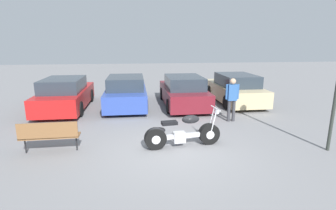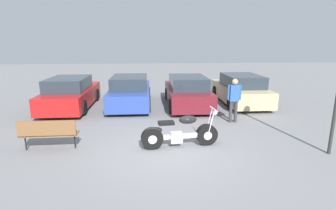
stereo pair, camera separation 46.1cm
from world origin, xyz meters
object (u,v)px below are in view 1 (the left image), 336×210
Objects in this scene: parked_car_maroon at (183,92)px; parked_car_champagne at (235,89)px; parked_car_blue at (126,92)px; park_bench at (49,134)px; parked_car_red at (65,95)px; person_standing at (232,96)px; motorcycle at (182,133)px.

parked_car_champagne is (2.67, 0.38, 0.00)m from parked_car_maroon.
parked_car_blue reaches higher than park_bench.
parked_car_maroon is at bearing 0.50° from parked_car_red.
parked_car_maroon is at bearing 116.43° from person_standing.
parked_car_blue and parked_car_maroon have the same top height.
parked_car_red is at bearing -176.99° from parked_car_champagne.
parked_car_blue is 2.68m from parked_car_maroon.
person_standing reaches higher than parked_car_maroon.
parked_car_blue is 5.52m from park_bench.
motorcycle is at bearing 0.04° from park_bench.
parked_car_red is at bearing -179.50° from parked_car_maroon.
park_bench is at bearing -81.11° from parked_car_red.
motorcycle is 3.24m from person_standing.
parked_car_champagne is (5.33, 0.13, 0.00)m from parked_car_blue.
park_bench is at bearing -179.96° from motorcycle.
parked_car_red is at bearing 158.19° from person_standing.
parked_car_red is 4.95m from park_bench.
parked_car_champagne is at bearing 36.28° from park_bench.
parked_car_red is at bearing -173.83° from parked_car_blue.
person_standing is at bearing -112.99° from parked_car_champagne.
motorcycle is 1.36× the size of person_standing.
parked_car_champagne is (8.00, 0.42, 0.00)m from parked_car_red.
park_bench is 0.94× the size of person_standing.
parked_car_blue is 5.34m from parked_car_champagne.
person_standing is at bearing -63.57° from parked_car_maroon.
parked_car_blue is at bearing 6.17° from parked_car_red.
parked_car_champagne is at bearing 55.79° from motorcycle.
motorcycle is 3.63m from park_bench.
parked_car_maroon is 2.68× the size of person_standing.
person_standing is (2.30, 2.21, 0.57)m from motorcycle.
parked_car_maroon and parked_car_champagne have the same top height.
parked_car_maroon is 3.06m from person_standing.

